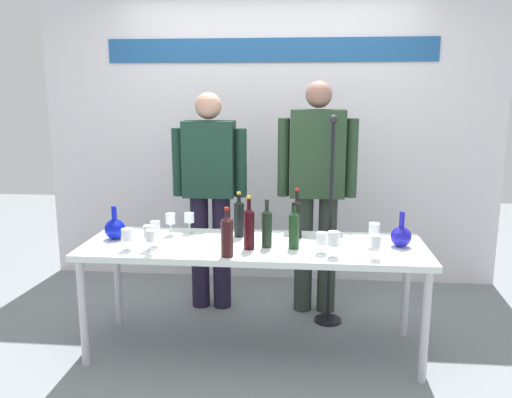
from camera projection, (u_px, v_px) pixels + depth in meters
name	position (u px, v px, depth m)	size (l,w,h in m)	color
ground_plane	(254.00, 349.00, 3.50)	(10.00, 10.00, 0.00)	gray
back_wall	(270.00, 113.00, 4.61)	(4.03, 0.11, 3.00)	white
display_table	(254.00, 252.00, 3.37)	(2.19, 0.71, 0.73)	white
decanter_blue_left	(115.00, 228.00, 3.45)	(0.14, 0.14, 0.22)	#0A17BA
decanter_blue_right	(401.00, 236.00, 3.28)	(0.13, 0.13, 0.23)	#1D19B4
presenter_left	(210.00, 189.00, 4.02)	(0.57, 0.22, 1.69)	black
presenter_right	(317.00, 184.00, 3.94)	(0.59, 0.22, 1.77)	#2C362E
wine_bottle_0	(267.00, 227.00, 3.26)	(0.06, 0.06, 0.31)	black
wine_bottle_1	(249.00, 227.00, 3.22)	(0.07, 0.07, 0.34)	black
wine_bottle_2	(297.00, 217.00, 3.48)	(0.07, 0.07, 0.33)	black
wine_bottle_3	(294.00, 229.00, 3.23)	(0.07, 0.07, 0.29)	#18381B
wine_bottle_4	(227.00, 235.00, 3.08)	(0.07, 0.07, 0.30)	black
wine_bottle_5	(239.00, 217.00, 3.51)	(0.07, 0.07, 0.31)	black
wine_glass_left_0	(189.00, 218.00, 3.59)	(0.07, 0.07, 0.14)	white
wine_glass_left_1	(150.00, 237.00, 3.12)	(0.06, 0.06, 0.15)	white
wine_glass_left_2	(148.00, 232.00, 3.20)	(0.06, 0.06, 0.16)	white
wine_glass_left_3	(171.00, 219.00, 3.54)	(0.07, 0.07, 0.15)	white
wine_glass_left_4	(155.00, 229.00, 3.29)	(0.06, 0.06, 0.16)	white
wine_glass_left_5	(127.00, 235.00, 3.21)	(0.07, 0.07, 0.13)	white
wine_glass_right_0	(374.00, 230.00, 3.27)	(0.07, 0.07, 0.15)	white
wine_glass_right_1	(322.00, 239.00, 3.14)	(0.07, 0.07, 0.13)	white
wine_glass_right_2	(334.00, 239.00, 3.07)	(0.07, 0.07, 0.16)	white
wine_glass_right_3	(376.00, 242.00, 3.03)	(0.06, 0.06, 0.14)	white
microphone_stand	(330.00, 256.00, 3.82)	(0.20, 0.20, 1.53)	black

